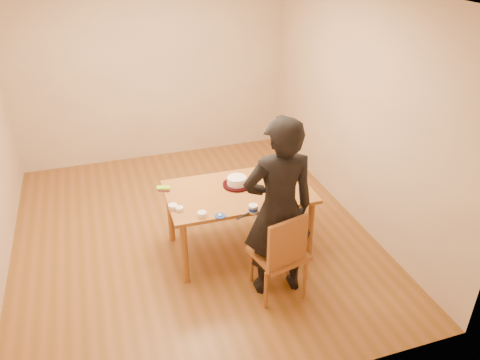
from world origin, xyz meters
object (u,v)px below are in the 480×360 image
object	(u,v)px
person	(279,210)
dining_chair	(278,254)
dining_table	(239,192)
cake	(237,181)
cake_plate	(237,185)

from	to	relation	value
person	dining_chair	bearing A→B (deg)	94.71
dining_table	person	bearing A→B (deg)	-77.38
dining_table	cake	size ratio (longest dim) A/B	7.15
person	dining_table	bearing A→B (deg)	-73.68
dining_table	dining_chair	distance (m)	0.84
dining_table	cake_plate	world-z (taller)	cake_plate
dining_chair	cake_plate	distance (m)	0.94
dining_table	cake_plate	xyz separation A→B (m)	(0.02, 0.10, 0.03)
dining_chair	cake_plate	size ratio (longest dim) A/B	1.50
dining_chair	cake	bearing A→B (deg)	85.54
person	cake	bearing A→B (deg)	-76.09
cake_plate	cake	bearing A→B (deg)	0.00
cake_plate	cake	size ratio (longest dim) A/B	1.45
dining_chair	person	xyz separation A→B (m)	(0.00, 0.04, 0.47)
cake	person	xyz separation A→B (m)	(0.13, -0.83, 0.12)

